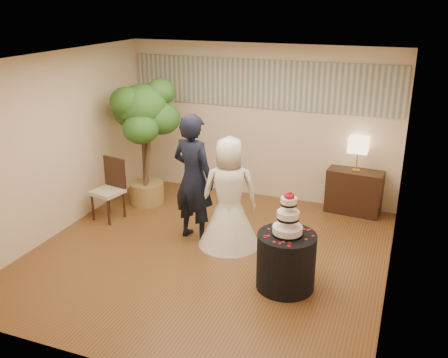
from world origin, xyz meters
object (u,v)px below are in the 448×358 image
at_px(bride, 229,192).
at_px(table_lamp, 358,154).
at_px(side_chair, 107,190).
at_px(cake_table, 286,261).
at_px(groom, 193,178).
at_px(console, 354,192).
at_px(ficus_tree, 144,143).
at_px(wedding_cake, 288,213).

height_order(bride, table_lamp, bride).
xyz_separation_m(table_lamp, side_chair, (-3.82, -1.74, -0.54)).
bearing_deg(cake_table, groom, 152.82).
height_order(groom, console, groom).
relative_size(bride, cake_table, 2.23).
xyz_separation_m(cake_table, ficus_tree, (-3.05, 1.83, 0.77)).
relative_size(groom, side_chair, 1.92).
distance_m(wedding_cake, ficus_tree, 3.56).
bearing_deg(side_chair, bride, 8.24).
height_order(groom, table_lamp, groom).
bearing_deg(ficus_tree, wedding_cake, -30.94).
bearing_deg(side_chair, table_lamp, 36.12).
bearing_deg(table_lamp, ficus_tree, -165.73).
distance_m(groom, bride, 0.59).
distance_m(bride, console, 2.51).
bearing_deg(ficus_tree, side_chair, -107.50).
bearing_deg(wedding_cake, ficus_tree, 149.06).
height_order(console, side_chair, side_chair).
bearing_deg(groom, console, -124.25).
relative_size(cake_table, side_chair, 0.73).
relative_size(bride, wedding_cake, 2.87).
relative_size(console, table_lamp, 1.59).
xyz_separation_m(console, ficus_tree, (-3.55, -0.90, 0.76)).
height_order(table_lamp, side_chair, table_lamp).
relative_size(console, ficus_tree, 0.40).
xyz_separation_m(bride, wedding_cake, (1.10, -0.86, 0.20)).
relative_size(groom, ficus_tree, 0.87).
xyz_separation_m(groom, ficus_tree, (-1.38, 0.97, 0.15)).
distance_m(groom, ficus_tree, 1.70).
bearing_deg(bride, groom, -22.13).
relative_size(groom, table_lamp, 3.41).
xyz_separation_m(wedding_cake, table_lamp, (0.50, 2.73, 0.02)).
bearing_deg(ficus_tree, console, 14.27).
distance_m(groom, table_lamp, 2.87).
bearing_deg(ficus_tree, groom, -35.11).
relative_size(groom, bride, 1.18).
height_order(groom, ficus_tree, ficus_tree).
distance_m(wedding_cake, console, 2.85).
relative_size(groom, console, 2.15).
relative_size(ficus_tree, side_chair, 2.21).
height_order(table_lamp, ficus_tree, ficus_tree).
bearing_deg(groom, wedding_cake, 167.75).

